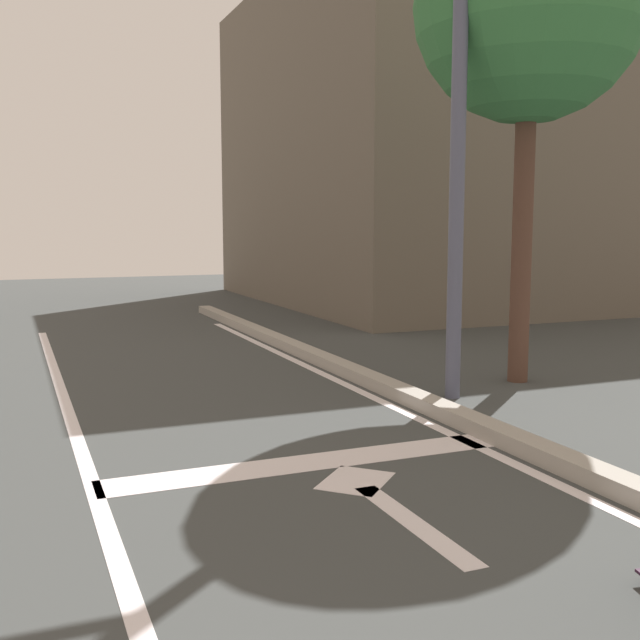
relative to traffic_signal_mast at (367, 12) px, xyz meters
name	(u,v)px	position (x,y,z in m)	size (l,w,h in m)	color
lane_line_center	(126,587)	(-2.84, -3.05, -3.90)	(0.12, 20.00, 0.01)	silver
lane_line_curbside	(598,503)	(0.26, -3.05, -3.90)	(0.12, 20.00, 0.01)	silver
stop_bar	(308,462)	(-1.21, -1.50, -3.90)	(3.26, 0.40, 0.01)	silver
lane_arrow_stem	(413,523)	(-1.05, -2.88, -3.90)	(0.16, 1.40, 0.01)	silver
lane_arrow_head	(356,480)	(-1.05, -2.03, -3.90)	(0.56, 0.44, 0.01)	silver
curb_strip	(627,488)	(0.51, -3.05, -3.83)	(0.24, 24.00, 0.14)	#9E988E
traffic_signal_mast	(367,12)	(0.00, 0.00, 0.00)	(4.92, 0.34, 5.70)	#4F5267
roadside_tree	(530,7)	(2.25, 0.45, 0.40)	(2.63, 2.63, 5.64)	#503529
building_block	(462,150)	(7.26, 9.50, -0.18)	(9.69, 9.68, 7.43)	#655B4E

